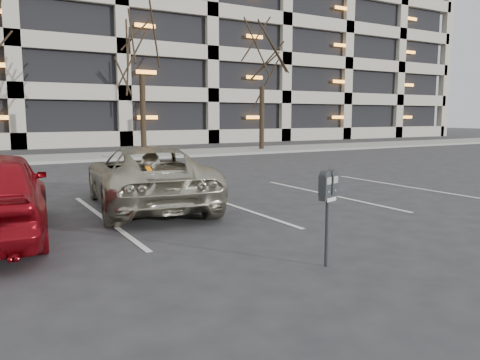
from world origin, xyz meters
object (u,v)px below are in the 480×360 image
object	(u,v)px
suv_silver	(147,177)
tree_c	(141,25)
parking_meter	(328,194)
tree_d	(262,47)

from	to	relation	value
suv_silver	tree_c	bearing A→B (deg)	-99.95
tree_c	parking_meter	bearing A→B (deg)	-101.24
tree_d	suv_silver	world-z (taller)	tree_d
tree_c	suv_silver	xyz separation A→B (m)	(-4.26, -12.94, -5.69)
tree_c	suv_silver	size ratio (longest dim) A/B	1.74
tree_c	suv_silver	distance (m)	14.76
tree_c	tree_d	size ratio (longest dim) A/B	1.09
parking_meter	suv_silver	size ratio (longest dim) A/B	0.25
parking_meter	suv_silver	world-z (taller)	suv_silver
tree_c	parking_meter	world-z (taller)	tree_c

